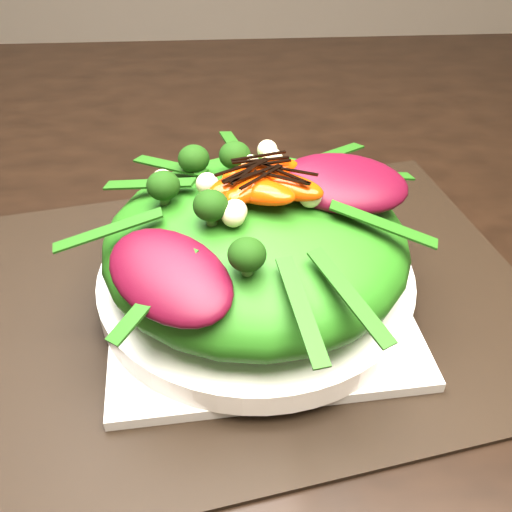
{
  "coord_description": "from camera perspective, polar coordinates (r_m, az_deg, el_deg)",
  "views": [
    {
      "loc": [
        0.04,
        -0.54,
        1.09
      ],
      "look_at": [
        0.06,
        -0.17,
        0.8
      ],
      "focal_mm": 42.0,
      "sensor_mm": 36.0,
      "label": 1
    }
  ],
  "objects": [
    {
      "name": "dining_table",
      "position": [
        0.65,
        -6.48,
        4.94
      ],
      "size": [
        1.6,
        0.9,
        0.75
      ],
      "primitive_type": "cube",
      "color": "black",
      "rests_on": "floor"
    },
    {
      "name": "placemat",
      "position": [
        0.5,
        0.0,
        -3.97
      ],
      "size": [
        0.51,
        0.42,
        0.0
      ],
      "primitive_type": "cube",
      "rotation": [
        0.0,
        0.0,
        0.19
      ],
      "color": "black",
      "rests_on": "dining_table"
    },
    {
      "name": "plate_base",
      "position": [
        0.49,
        0.0,
        -3.44
      ],
      "size": [
        0.25,
        0.25,
        0.01
      ],
      "primitive_type": "cube",
      "rotation": [
        0.0,
        0.0,
        0.08
      ],
      "color": "silver",
      "rests_on": "placemat"
    },
    {
      "name": "salad_bowl",
      "position": [
        0.48,
        0.0,
        -2.24
      ],
      "size": [
        0.29,
        0.29,
        0.02
      ],
      "primitive_type": "cylinder",
      "rotation": [
        0.0,
        0.0,
        -0.19
      ],
      "color": "white",
      "rests_on": "plate_base"
    },
    {
      "name": "lettuce_mound",
      "position": [
        0.46,
        0.0,
        1.25
      ],
      "size": [
        0.31,
        0.31,
        0.08
      ],
      "primitive_type": "ellipsoid",
      "rotation": [
        0.0,
        0.0,
        -0.41
      ],
      "color": "#266613",
      "rests_on": "salad_bowl"
    },
    {
      "name": "radicchio_leaf",
      "position": [
        0.45,
        8.45,
        6.88
      ],
      "size": [
        0.1,
        0.07,
        0.02
      ],
      "primitive_type": "ellipsoid",
      "rotation": [
        0.0,
        0.0,
        -0.04
      ],
      "color": "#3E0614",
      "rests_on": "lettuce_mound"
    },
    {
      "name": "orange_segment",
      "position": [
        0.46,
        -1.16,
        8.26
      ],
      "size": [
        0.06,
        0.04,
        0.02
      ],
      "primitive_type": "ellipsoid",
      "rotation": [
        0.0,
        0.0,
        0.34
      ],
      "color": "red",
      "rests_on": "lettuce_mound"
    },
    {
      "name": "broccoli_floret",
      "position": [
        0.45,
        -8.07,
        7.87
      ],
      "size": [
        0.04,
        0.04,
        0.03
      ],
      "primitive_type": "sphere",
      "rotation": [
        0.0,
        0.0,
        -0.21
      ],
      "color": "black",
      "rests_on": "lettuce_mound"
    },
    {
      "name": "macadamia_nut",
      "position": [
        0.41,
        4.13,
        4.01
      ],
      "size": [
        0.02,
        0.02,
        0.02
      ],
      "primitive_type": "sphere",
      "rotation": [
        0.0,
        0.0,
        -0.29
      ],
      "color": "beige",
      "rests_on": "lettuce_mound"
    },
    {
      "name": "balsamic_drizzle",
      "position": [
        0.46,
        -1.18,
        9.17
      ],
      "size": [
        0.04,
        0.02,
        0.0
      ],
      "primitive_type": "cube",
      "rotation": [
        0.0,
        0.0,
        0.34
      ],
      "color": "black",
      "rests_on": "orange_segment"
    }
  ]
}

